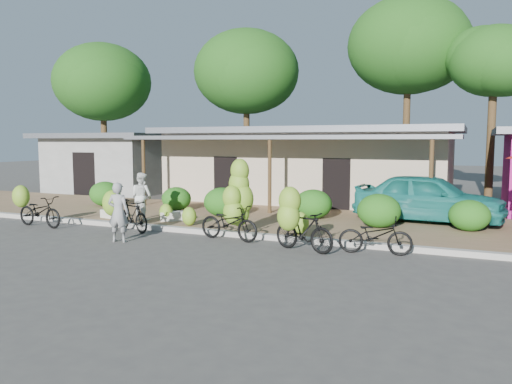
{
  "coord_description": "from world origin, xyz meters",
  "views": [
    {
      "loc": [
        6.87,
        -10.8,
        2.77
      ],
      "look_at": [
        0.74,
        3.17,
        1.2
      ],
      "focal_mm": 35.0,
      "sensor_mm": 36.0,
      "label": 1
    }
  ],
  "objects_px": {
    "bike_right": "(300,225)",
    "vendor": "(118,212)",
    "sack_far": "(112,214)",
    "tree_back_left": "(101,81)",
    "bystander": "(142,196)",
    "tree_far_center": "(244,70)",
    "bike_left": "(127,213)",
    "teal_van": "(428,198)",
    "tree_near_right": "(490,60)",
    "sack_near": "(173,216)",
    "bike_far_right": "(375,235)",
    "bike_center": "(234,209)",
    "tree_center_right": "(405,44)",
    "bike_far_left": "(38,210)"
  },
  "relations": [
    {
      "from": "bike_right",
      "to": "vendor",
      "type": "height_order",
      "value": "bike_right"
    },
    {
      "from": "bike_right",
      "to": "sack_far",
      "type": "xyz_separation_m",
      "value": [
        -7.52,
        2.0,
        -0.44
      ]
    },
    {
      "from": "tree_back_left",
      "to": "vendor",
      "type": "distance_m",
      "value": 18.38
    },
    {
      "from": "sack_far",
      "to": "bystander",
      "type": "distance_m",
      "value": 1.42
    },
    {
      "from": "bystander",
      "to": "tree_far_center",
      "type": "bearing_deg",
      "value": -69.71
    },
    {
      "from": "bike_left",
      "to": "teal_van",
      "type": "bearing_deg",
      "value": -39.47
    },
    {
      "from": "vendor",
      "to": "bike_right",
      "type": "bearing_deg",
      "value": 175.71
    },
    {
      "from": "tree_near_right",
      "to": "bike_left",
      "type": "relative_size",
      "value": 4.7
    },
    {
      "from": "tree_near_right",
      "to": "sack_far",
      "type": "xyz_separation_m",
      "value": [
        -11.86,
        -11.81,
        -6.16
      ]
    },
    {
      "from": "sack_near",
      "to": "bike_far_right",
      "type": "bearing_deg",
      "value": -14.29
    },
    {
      "from": "bystander",
      "to": "vendor",
      "type": "bearing_deg",
      "value": 124.94
    },
    {
      "from": "sack_far",
      "to": "teal_van",
      "type": "distance_m",
      "value": 10.67
    },
    {
      "from": "bike_left",
      "to": "bike_far_right",
      "type": "xyz_separation_m",
      "value": [
        7.43,
        0.05,
        -0.14
      ]
    },
    {
      "from": "teal_van",
      "to": "tree_near_right",
      "type": "bearing_deg",
      "value": -7.21
    },
    {
      "from": "tree_back_left",
      "to": "bystander",
      "type": "height_order",
      "value": "tree_back_left"
    },
    {
      "from": "bike_center",
      "to": "tree_back_left",
      "type": "bearing_deg",
      "value": 60.11
    },
    {
      "from": "bike_right",
      "to": "tree_center_right",
      "type": "bearing_deg",
      "value": 15.55
    },
    {
      "from": "tree_back_left",
      "to": "sack_near",
      "type": "distance_m",
      "value": 16.33
    },
    {
      "from": "bike_right",
      "to": "teal_van",
      "type": "bearing_deg",
      "value": -8.67
    },
    {
      "from": "tree_back_left",
      "to": "bike_center",
      "type": "relative_size",
      "value": 3.76
    },
    {
      "from": "bike_center",
      "to": "teal_van",
      "type": "xyz_separation_m",
      "value": [
        4.85,
        4.47,
        0.06
      ]
    },
    {
      "from": "tree_near_right",
      "to": "bike_far_right",
      "type": "xyz_separation_m",
      "value": [
        -2.6,
        -13.25,
        -5.96
      ]
    },
    {
      "from": "bike_left",
      "to": "bike_right",
      "type": "height_order",
      "value": "bike_right"
    },
    {
      "from": "tree_far_center",
      "to": "vendor",
      "type": "relative_size",
      "value": 5.6
    },
    {
      "from": "tree_far_center",
      "to": "bystander",
      "type": "xyz_separation_m",
      "value": [
        2.39,
        -13.27,
        -5.94
      ]
    },
    {
      "from": "tree_near_right",
      "to": "sack_near",
      "type": "distance_m",
      "value": 16.16
    },
    {
      "from": "vendor",
      "to": "tree_near_right",
      "type": "bearing_deg",
      "value": -135.56
    },
    {
      "from": "sack_far",
      "to": "vendor",
      "type": "distance_m",
      "value": 3.8
    },
    {
      "from": "bystander",
      "to": "teal_van",
      "type": "height_order",
      "value": "teal_van"
    },
    {
      "from": "sack_near",
      "to": "bystander",
      "type": "relative_size",
      "value": 0.53
    },
    {
      "from": "tree_far_center",
      "to": "sack_far",
      "type": "xyz_separation_m",
      "value": [
        1.14,
        -13.32,
        -6.6
      ]
    },
    {
      "from": "tree_back_left",
      "to": "bike_left",
      "type": "relative_size",
      "value": 5.0
    },
    {
      "from": "tree_center_right",
      "to": "bike_right",
      "type": "xyz_separation_m",
      "value": [
        -0.35,
        -15.82,
        -7.07
      ]
    },
    {
      "from": "tree_near_right",
      "to": "bystander",
      "type": "xyz_separation_m",
      "value": [
        -10.61,
        -11.77,
        -5.51
      ]
    },
    {
      "from": "tree_far_center",
      "to": "bike_far_left",
      "type": "relative_size",
      "value": 4.7
    },
    {
      "from": "sack_far",
      "to": "bike_left",
      "type": "bearing_deg",
      "value": -38.89
    },
    {
      "from": "bike_far_left",
      "to": "teal_van",
      "type": "bearing_deg",
      "value": -60.02
    },
    {
      "from": "tree_far_center",
      "to": "bike_right",
      "type": "height_order",
      "value": "tree_far_center"
    },
    {
      "from": "tree_far_center",
      "to": "tree_back_left",
      "type": "bearing_deg",
      "value": -159.44
    },
    {
      "from": "sack_far",
      "to": "bike_center",
      "type": "bearing_deg",
      "value": -11.5
    },
    {
      "from": "sack_far",
      "to": "bystander",
      "type": "xyz_separation_m",
      "value": [
        1.26,
        0.04,
        0.66
      ]
    },
    {
      "from": "bike_center",
      "to": "teal_van",
      "type": "relative_size",
      "value": 0.48
    },
    {
      "from": "tree_center_right",
      "to": "bystander",
      "type": "relative_size",
      "value": 6.36
    },
    {
      "from": "bike_far_left",
      "to": "teal_van",
      "type": "distance_m",
      "value": 12.63
    },
    {
      "from": "tree_far_center",
      "to": "bike_right",
      "type": "bearing_deg",
      "value": -60.54
    },
    {
      "from": "bike_far_right",
      "to": "bystander",
      "type": "height_order",
      "value": "bystander"
    },
    {
      "from": "tree_center_right",
      "to": "bike_center",
      "type": "distance_m",
      "value": 16.61
    },
    {
      "from": "bike_left",
      "to": "bystander",
      "type": "bearing_deg",
      "value": 40.86
    },
    {
      "from": "tree_center_right",
      "to": "vendor",
      "type": "relative_size",
      "value": 6.18
    },
    {
      "from": "bike_far_left",
      "to": "tree_back_left",
      "type": "bearing_deg",
      "value": 37.54
    }
  ]
}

